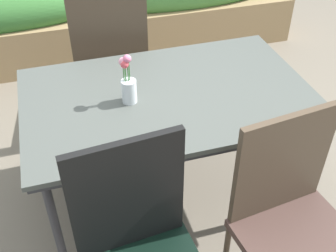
{
  "coord_description": "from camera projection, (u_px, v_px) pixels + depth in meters",
  "views": [
    {
      "loc": [
        -0.6,
        -1.67,
        1.92
      ],
      "look_at": [
        -0.08,
        0.03,
        0.49
      ],
      "focal_mm": 44.94,
      "sensor_mm": 36.0,
      "label": 1
    }
  ],
  "objects": [
    {
      "name": "chair_far_side",
      "position": [
        111.0,
        53.0,
        2.78
      ],
      "size": [
        0.55,
        0.55,
        1.01
      ],
      "rotation": [
        0.0,
        0.0,
        -0.13
      ],
      "color": "#464126",
      "rests_on": "ground"
    },
    {
      "name": "dining_table",
      "position": [
        168.0,
        101.0,
        2.18
      ],
      "size": [
        1.48,
        0.92,
        0.71
      ],
      "color": "#4C514C",
      "rests_on": "ground"
    },
    {
      "name": "chair_near_right",
      "position": [
        294.0,
        216.0,
        1.76
      ],
      "size": [
        0.53,
        0.53,
        0.96
      ],
      "rotation": [
        0.0,
        0.0,
        3.26
      ],
      "color": "#49332D",
      "rests_on": "ground"
    },
    {
      "name": "planter_box",
      "position": [
        99.0,
        21.0,
        3.67
      ],
      "size": [
        3.6,
        0.45,
        0.73
      ],
      "color": "#9E7F56",
      "rests_on": "ground"
    },
    {
      "name": "ground_plane",
      "position": [
        182.0,
        189.0,
        2.59
      ],
      "size": [
        12.0,
        12.0,
        0.0
      ],
      "primitive_type": "plane",
      "color": "#756B5B"
    },
    {
      "name": "flower_vase",
      "position": [
        128.0,
        84.0,
        2.03
      ],
      "size": [
        0.08,
        0.08,
        0.26
      ],
      "color": "silver",
      "rests_on": "dining_table"
    }
  ]
}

